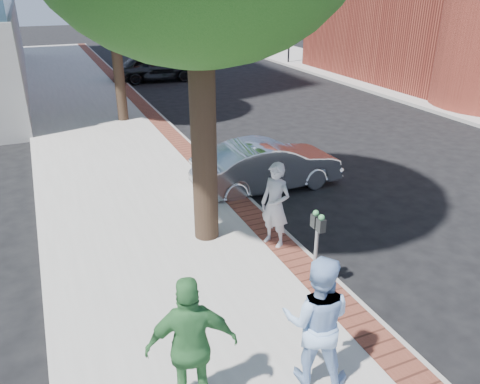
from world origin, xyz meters
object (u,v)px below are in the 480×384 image
person_officer (317,321)px  sedan_silver (268,165)px  parking_meter (317,234)px  person_gray (275,205)px  bg_car (155,67)px  person_green (192,346)px

person_officer → sedan_silver: bearing=-77.0°
person_officer → sedan_silver: size_ratio=0.48×
parking_meter → person_gray: (0.01, 1.58, -0.15)m
person_officer → sedan_silver: person_officer is taller
sedan_silver → bg_car: bg_car is taller
parking_meter → bg_car: (2.22, 20.47, -0.43)m
parking_meter → sedan_silver: parking_meter is taller
person_gray → person_officer: 3.64m
person_green → person_officer: bearing=-173.9°
person_green → sedan_silver: (4.15, 6.20, -0.46)m
parking_meter → sedan_silver: (1.32, 4.54, -0.54)m
person_green → bg_car: size_ratio=0.43×
person_officer → sedan_silver: 6.89m
person_green → sedan_silver: bearing=-110.5°
parking_meter → sedan_silver: 4.76m
bg_car → parking_meter: bearing=178.5°
sedan_silver → bg_car: size_ratio=0.89×
parking_meter → person_gray: 1.59m
sedan_silver → person_green: bearing=144.8°
person_green → person_gray: bearing=-118.0°
parking_meter → person_gray: person_gray is taller
parking_meter → sedan_silver: bearing=73.8°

